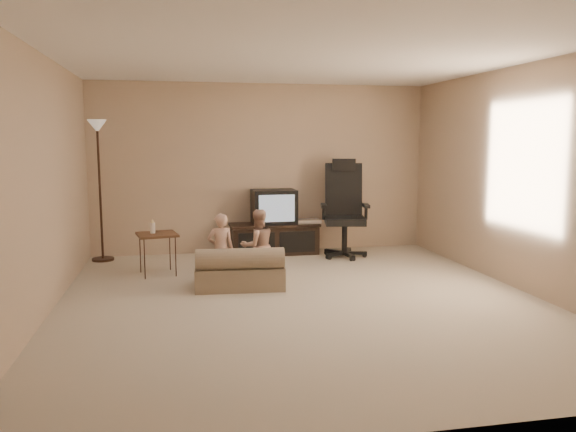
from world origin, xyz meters
name	(u,v)px	position (x,y,z in m)	size (l,w,h in m)	color
floor	(302,301)	(0.00, 0.00, 0.00)	(5.50, 5.50, 0.00)	#BFAE97
room_shell	(302,155)	(0.00, 0.00, 1.52)	(5.50, 5.50, 5.50)	white
tv_stand	(275,227)	(0.14, 2.49, 0.39)	(1.34, 0.51, 0.95)	black
office_chair	(344,222)	(1.10, 2.13, 0.50)	(0.76, 0.80, 1.40)	black
side_table	(157,235)	(-1.52, 1.49, 0.50)	(0.55, 0.55, 0.70)	brown
floor_lamp	(99,159)	(-2.30, 2.49, 1.42)	(0.30, 0.30, 1.95)	#311E15
child_sofa	(240,271)	(-0.58, 0.61, 0.20)	(1.03, 0.63, 0.49)	gray
toddler_left	(221,249)	(-0.78, 0.81, 0.42)	(0.31, 0.22, 0.84)	tan
toddler_right	(258,246)	(-0.34, 0.88, 0.43)	(0.42, 0.23, 0.87)	tan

